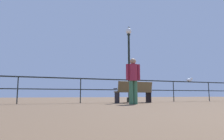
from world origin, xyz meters
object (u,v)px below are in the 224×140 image
(bench_near_left, at_px, (134,91))
(seagull_on_rail, at_px, (190,80))
(lamppost_center, at_px, (129,58))
(person_by_bench, at_px, (133,78))

(bench_near_left, distance_m, seagull_on_rail, 3.85)
(bench_near_left, bearing_deg, lamppost_center, 78.31)
(bench_near_left, height_order, lamppost_center, lamppost_center)
(person_by_bench, bearing_deg, lamppost_center, 67.02)
(seagull_on_rail, bearing_deg, lamppost_center, 177.42)
(lamppost_center, height_order, seagull_on_rail, lamppost_center)
(person_by_bench, xyz_separation_m, seagull_on_rail, (4.44, 1.88, 0.18))
(bench_near_left, relative_size, lamppost_center, 0.46)
(person_by_bench, bearing_deg, bench_near_left, 60.48)
(lamppost_center, xyz_separation_m, person_by_bench, (-0.87, -2.04, -1.15))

